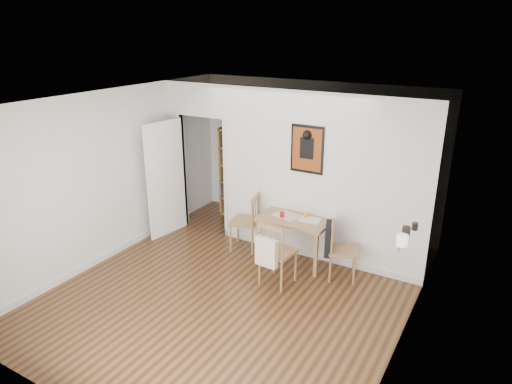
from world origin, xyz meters
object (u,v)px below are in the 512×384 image
Objects in this scene: dining_table at (295,223)px; orange_fruit at (306,215)px; chair_front at (277,252)px; red_glass at (282,215)px; chair_left at (245,222)px; chair_right at (342,250)px; mantel_lamp at (402,241)px; ceramic_jar_a at (406,231)px; notebook at (310,220)px; ceramic_jar_b at (415,226)px; bookshelf at (239,175)px; fireplace at (402,281)px.

dining_table is 13.35× the size of orange_fruit.
red_glass is at bearing 111.79° from chair_front.
chair_right is at bearing -3.19° from chair_left.
mantel_lamp is 1.71× the size of ceramic_jar_a.
chair_left is 3.04m from mantel_lamp.
ceramic_jar_a is (1.63, -0.84, 0.45)m from orange_fruit.
notebook is at bearing 3.01° from dining_table.
dining_table is at bearing 163.77° from ceramic_jar_b.
chair_front is 4.92× the size of mantel_lamp.
chair_right is at bearing -25.64° from bookshelf.
bookshelf is at bearing 151.13° from fireplace.
chair_front is 8.41× the size of ceramic_jar_a.
mantel_lamp reaches higher than ceramic_jar_b.
chair_left reaches higher than orange_fruit.
bookshelf is 18.82× the size of ceramic_jar_b.
fireplace is (3.48, -1.92, -0.24)m from bookshelf.
ceramic_jar_a is at bearing -1.36° from chair_front.
chair_right is 0.77m from orange_fruit.
bookshelf is 5.63× the size of notebook.
ceramic_jar_b is at bearing 76.41° from ceramic_jar_a.
chair_left is at bearing 169.42° from ceramic_jar_b.
fireplace is (2.69, -0.82, 0.14)m from chair_left.
notebook is 3.34× the size of ceramic_jar_b.
fireplace is at bearing -28.77° from notebook.
chair_left is 1.40m from bookshelf.
dining_table is at bearing 1.63° from chair_left.
fireplace is at bearing -66.35° from ceramic_jar_a.
chair_front is (0.07, -0.71, -0.16)m from dining_table.
red_glass is at bearing 178.10° from chair_right.
chair_right is 0.94m from chair_front.
mantel_lamp is (1.99, -1.09, 0.50)m from red_glass.
chair_left is at bearing 164.69° from ceramic_jar_a.
red_glass is 0.43m from notebook.
ceramic_jar_b is (0.01, 0.65, -0.07)m from mantel_lamp.
ceramic_jar_b is (1.01, -0.41, 0.76)m from chair_right.
chair_right is 1.04m from red_glass.
chair_left is at bearing -173.81° from orange_fruit.
fireplace is 13.62× the size of ceramic_jar_b.
red_glass is 1.13× the size of orange_fruit.
chair_right is at bearing 38.75° from chair_front.
chair_front is 0.78m from notebook.
dining_table is 2.00m from fireplace.
bookshelf is 1.38× the size of fireplace.
bookshelf is at bearing 151.51° from orange_fruit.
fireplace is 0.67m from ceramic_jar_b.
orange_fruit is at bearing 162.85° from chair_right.
chair_left is 1.17m from chair_front.
notebook is at bearing 142.97° from mantel_lamp.
chair_left is at bearing 156.89° from mantel_lamp.
mantel_lamp is at bearing -28.64° from red_glass.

